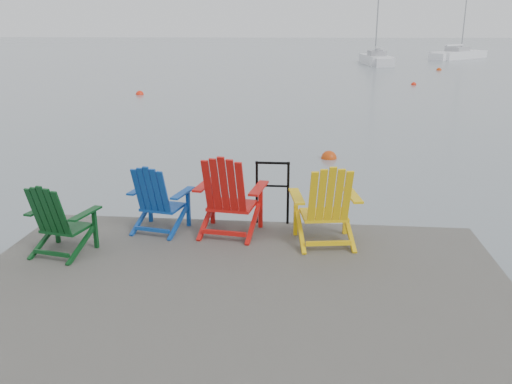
# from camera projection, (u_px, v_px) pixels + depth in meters

# --- Properties ---
(ground) EXTENTS (400.00, 400.00, 0.00)m
(ground) POSITION_uv_depth(u_px,v_px,m) (231.00, 349.00, 5.56)
(ground) COLOR slate
(ground) RESTS_ON ground
(dock) EXTENTS (6.00, 5.00, 1.40)m
(dock) POSITION_uv_depth(u_px,v_px,m) (230.00, 319.00, 5.46)
(dock) COLOR #2A2825
(dock) RESTS_ON ground
(handrail) EXTENTS (0.48, 0.04, 0.90)m
(handrail) POSITION_uv_depth(u_px,v_px,m) (272.00, 186.00, 7.57)
(handrail) COLOR black
(handrail) RESTS_ON dock
(chair_green) EXTENTS (0.83, 0.78, 0.92)m
(chair_green) POSITION_uv_depth(u_px,v_px,m) (59.00, 219.00, 6.53)
(chair_green) COLOR #0A3815
(chair_green) RESTS_ON dock
(chair_blue) EXTENTS (0.85, 0.81, 0.95)m
(chair_blue) POSITION_uv_depth(u_px,v_px,m) (158.00, 198.00, 7.28)
(chair_blue) COLOR navy
(chair_blue) RESTS_ON dock
(chair_red) EXTENTS (0.96, 0.90, 1.11)m
(chair_red) POSITION_uv_depth(u_px,v_px,m) (229.00, 195.00, 7.15)
(chair_red) COLOR #BA120D
(chair_red) RESTS_ON dock
(chair_yellow) EXTENTS (0.94, 0.89, 1.07)m
(chair_yellow) POSITION_uv_depth(u_px,v_px,m) (326.00, 204.00, 6.82)
(chair_yellow) COLOR #E4B40C
(chair_yellow) RESTS_ON dock
(sailboat_near) EXTENTS (2.48, 7.58, 10.43)m
(sailboat_near) POSITION_uv_depth(u_px,v_px,m) (376.00, 60.00, 49.88)
(sailboat_near) COLOR silver
(sailboat_near) RESTS_ON ground
(sailboat_mid) EXTENTS (7.59, 8.44, 12.39)m
(sailboat_mid) POSITION_uv_depth(u_px,v_px,m) (459.00, 55.00, 59.08)
(sailboat_mid) COLOR white
(sailboat_mid) RESTS_ON ground
(buoy_a) EXTENTS (0.40, 0.40, 0.40)m
(buoy_a) POSITION_uv_depth(u_px,v_px,m) (329.00, 158.00, 13.73)
(buoy_a) COLOR #BE3C0B
(buoy_a) RESTS_ON ground
(buoy_b) EXTENTS (0.40, 0.40, 0.40)m
(buoy_b) POSITION_uv_depth(u_px,v_px,m) (140.00, 95.00, 26.98)
(buoy_b) COLOR red
(buoy_b) RESTS_ON ground
(buoy_c) EXTENTS (0.32, 0.32, 0.32)m
(buoy_c) POSITION_uv_depth(u_px,v_px,m) (414.00, 85.00, 31.66)
(buoy_c) COLOR red
(buoy_c) RESTS_ON ground
(buoy_d) EXTENTS (0.41, 0.41, 0.41)m
(buoy_d) POSITION_uv_depth(u_px,v_px,m) (439.00, 70.00, 42.65)
(buoy_d) COLOR #C63B0B
(buoy_d) RESTS_ON ground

